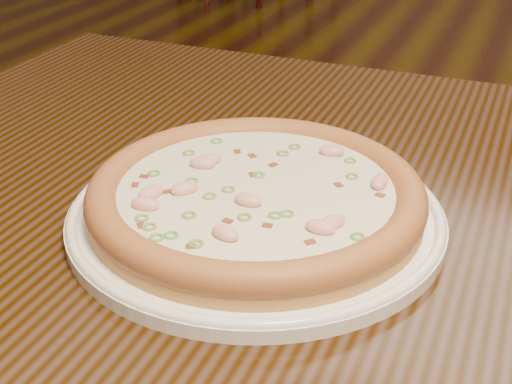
% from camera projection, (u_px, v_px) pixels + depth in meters
% --- Properties ---
extents(hero_table, '(1.20, 0.80, 0.75)m').
position_uv_depth(hero_table, '(394.00, 312.00, 0.67)').
color(hero_table, black).
rests_on(hero_table, ground).
extents(plate, '(0.32, 0.32, 0.02)m').
position_uv_depth(plate, '(256.00, 214.00, 0.62)').
color(plate, white).
rests_on(plate, hero_table).
extents(pizza, '(0.29, 0.29, 0.03)m').
position_uv_depth(pizza, '(256.00, 195.00, 0.61)').
color(pizza, '#BC8846').
rests_on(pizza, plate).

